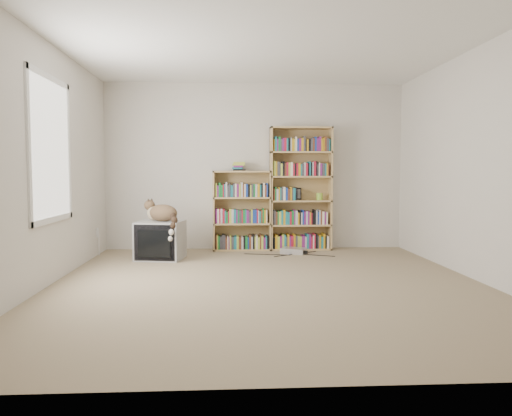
{
  "coord_description": "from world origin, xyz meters",
  "views": [
    {
      "loc": [
        -0.42,
        -5.09,
        1.15
      ],
      "look_at": [
        -0.07,
        1.0,
        0.72
      ],
      "focal_mm": 35.0,
      "sensor_mm": 36.0,
      "label": 1
    }
  ],
  "objects": [
    {
      "name": "bookcase_tall",
      "position": [
        0.68,
        2.36,
        0.87
      ],
      "size": [
        0.92,
        0.3,
        1.83
      ],
      "color": "tan",
      "rests_on": "floor"
    },
    {
      "name": "green_mug",
      "position": [
        0.96,
        2.34,
        0.8
      ],
      "size": [
        0.09,
        0.09,
        0.1
      ],
      "primitive_type": "cylinder",
      "color": "#8BC137",
      "rests_on": "bookcase_tall"
    },
    {
      "name": "floor_cables",
      "position": [
        0.34,
        1.71,
        0.0
      ],
      "size": [
        1.2,
        0.7,
        0.01
      ],
      "primitive_type": null,
      "color": "black",
      "rests_on": "floor"
    },
    {
      "name": "bookcase_short",
      "position": [
        -0.2,
        2.36,
        0.54
      ],
      "size": [
        0.86,
        0.3,
        1.19
      ],
      "color": "tan",
      "rests_on": "floor"
    },
    {
      "name": "wall_front",
      "position": [
        0.0,
        -2.5,
        1.25
      ],
      "size": [
        4.5,
        0.02,
        2.5
      ],
      "primitive_type": "cube",
      "color": "beige",
      "rests_on": "floor"
    },
    {
      "name": "ceiling",
      "position": [
        0.0,
        0.0,
        2.5
      ],
      "size": [
        4.5,
        5.0,
        0.02
      ],
      "primitive_type": "cube",
      "color": "white",
      "rests_on": "wall_back"
    },
    {
      "name": "wall_outlet",
      "position": [
        -2.24,
        1.95,
        0.32
      ],
      "size": [
        0.01,
        0.08,
        0.13
      ],
      "primitive_type": "cube",
      "color": "silver",
      "rests_on": "wall_left"
    },
    {
      "name": "framed_print",
      "position": [
        0.63,
        2.44,
        0.84
      ],
      "size": [
        0.13,
        0.05,
        0.18
      ],
      "primitive_type": "cube",
      "rotation": [
        -0.17,
        0.0,
        0.0
      ],
      "color": "black",
      "rests_on": "bookcase_tall"
    },
    {
      "name": "wall_left",
      "position": [
        -2.25,
        0.0,
        1.25
      ],
      "size": [
        0.02,
        5.0,
        2.5
      ],
      "primitive_type": "cube",
      "color": "beige",
      "rests_on": "floor"
    },
    {
      "name": "crt_tv",
      "position": [
        -1.32,
        1.61,
        0.25
      ],
      "size": [
        0.67,
        0.62,
        0.51
      ],
      "rotation": [
        0.0,
        0.0,
        -0.17
      ],
      "color": "#A4A4A6",
      "rests_on": "floor"
    },
    {
      "name": "cat",
      "position": [
        -1.26,
        1.55,
        0.59
      ],
      "size": [
        0.56,
        0.62,
        0.5
      ],
      "rotation": [
        0.0,
        0.0,
        -0.42
      ],
      "color": "#3A2517",
      "rests_on": "crt_tv"
    },
    {
      "name": "floor",
      "position": [
        0.0,
        0.0,
        0.0
      ],
      "size": [
        4.5,
        5.0,
        0.01
      ],
      "primitive_type": "cube",
      "color": "#998868",
      "rests_on": "ground"
    },
    {
      "name": "wall_right",
      "position": [
        2.25,
        0.0,
        1.25
      ],
      "size": [
        0.02,
        5.0,
        2.5
      ],
      "primitive_type": "cube",
      "color": "beige",
      "rests_on": "floor"
    },
    {
      "name": "window",
      "position": [
        -2.24,
        0.2,
        1.4
      ],
      "size": [
        0.02,
        1.22,
        1.52
      ],
      "primitive_type": "cube",
      "color": "white",
      "rests_on": "wall_left"
    },
    {
      "name": "dvd_player",
      "position": [
        0.53,
        1.98,
        0.04
      ],
      "size": [
        0.4,
        0.35,
        0.08
      ],
      "primitive_type": "cube",
      "rotation": [
        0.0,
        0.0,
        -0.41
      ],
      "color": "silver",
      "rests_on": "floor"
    },
    {
      "name": "book_stack",
      "position": [
        -0.26,
        2.35,
        1.25
      ],
      "size": [
        0.18,
        0.24,
        0.13
      ],
      "primitive_type": "cube",
      "color": "#B21730",
      "rests_on": "bookcase_short"
    },
    {
      "name": "wall_back",
      "position": [
        0.0,
        2.5,
        1.25
      ],
      "size": [
        4.5,
        0.02,
        2.5
      ],
      "primitive_type": "cube",
      "color": "beige",
      "rests_on": "floor"
    }
  ]
}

